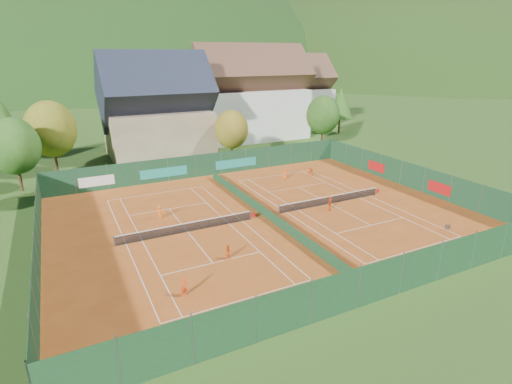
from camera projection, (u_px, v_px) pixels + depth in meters
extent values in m
plane|color=#294C17|center=(265.00, 217.00, 39.87)|extent=(600.00, 600.00, 0.00)
cube|color=#A34918|center=(265.00, 217.00, 39.86)|extent=(40.00, 32.00, 0.01)
cube|color=white|center=(157.00, 193.00, 46.47)|extent=(10.97, 0.06, 0.00)
cube|color=white|center=(243.00, 300.00, 26.44)|extent=(10.97, 0.06, 0.00)
cube|color=white|center=(126.00, 244.00, 34.12)|extent=(0.06, 23.77, 0.00)
cube|color=white|center=(242.00, 221.00, 38.79)|extent=(0.06, 23.77, 0.00)
cube|color=white|center=(142.00, 241.00, 34.71)|extent=(0.06, 23.77, 0.00)
cube|color=white|center=(229.00, 224.00, 38.21)|extent=(0.06, 23.77, 0.00)
cube|color=white|center=(169.00, 209.00, 41.85)|extent=(8.23, 0.06, 0.00)
cube|color=white|center=(213.00, 263.00, 31.06)|extent=(8.23, 0.06, 0.00)
cube|color=white|center=(188.00, 232.00, 36.46)|extent=(0.06, 12.80, 0.00)
cube|color=white|center=(276.00, 175.00, 53.28)|extent=(10.97, 0.06, 0.00)
cube|color=white|center=(416.00, 249.00, 33.24)|extent=(10.97, 0.06, 0.00)
cube|color=white|center=(287.00, 212.00, 40.93)|extent=(0.06, 23.77, 0.00)
cube|color=white|center=(369.00, 196.00, 45.59)|extent=(0.06, 23.77, 0.00)
cube|color=white|center=(298.00, 210.00, 41.51)|extent=(0.06, 23.77, 0.00)
cube|color=white|center=(360.00, 198.00, 45.01)|extent=(0.06, 23.77, 0.00)
cube|color=white|center=(298.00, 187.00, 48.65)|extent=(8.23, 0.06, 0.00)
cube|color=white|center=(371.00, 225.00, 37.86)|extent=(8.23, 0.06, 0.00)
cube|color=white|center=(330.00, 204.00, 43.26)|extent=(0.06, 12.80, 0.00)
cylinder|color=#59595B|center=(114.00, 241.00, 33.57)|extent=(0.10, 0.10, 1.02)
cylinder|color=#59595B|center=(251.00, 215.00, 39.01)|extent=(0.10, 0.10, 1.02)
cube|color=black|center=(188.00, 227.00, 36.31)|extent=(12.80, 0.02, 0.86)
cube|color=white|center=(187.00, 223.00, 36.17)|extent=(12.80, 0.04, 0.06)
cube|color=red|center=(253.00, 215.00, 39.14)|extent=(0.40, 0.04, 0.40)
cylinder|color=#59595B|center=(279.00, 209.00, 40.37)|extent=(0.10, 0.10, 1.02)
cylinder|color=#59595B|center=(376.00, 191.00, 45.82)|extent=(0.10, 0.10, 1.02)
cube|color=black|center=(330.00, 200.00, 43.11)|extent=(12.80, 0.02, 0.86)
cube|color=white|center=(331.00, 196.00, 42.97)|extent=(12.80, 0.04, 0.06)
cube|color=red|center=(377.00, 191.00, 45.94)|extent=(0.40, 0.04, 0.40)
cube|color=#163D21|center=(265.00, 212.00, 39.70)|extent=(0.03, 28.80, 1.00)
cube|color=#153921|center=(208.00, 165.00, 52.85)|extent=(40.00, 0.04, 3.00)
cube|color=teal|center=(164.00, 173.00, 50.35)|extent=(6.00, 0.03, 1.20)
cube|color=teal|center=(236.00, 163.00, 54.60)|extent=(6.00, 0.03, 1.20)
cube|color=silver|center=(97.00, 181.00, 46.95)|extent=(4.00, 0.03, 1.20)
cube|color=#153A1D|center=(381.00, 281.00, 25.88)|extent=(40.00, 0.04, 3.00)
cube|color=#12331B|center=(37.00, 244.00, 30.86)|extent=(0.04, 32.00, 3.00)
cube|color=#153C22|center=(412.00, 176.00, 47.87)|extent=(0.04, 32.00, 3.00)
cube|color=#B21414|center=(439.00, 188.00, 44.57)|extent=(0.03, 3.00, 1.20)
cube|color=#B21414|center=(376.00, 167.00, 53.00)|extent=(0.03, 3.00, 1.20)
cube|color=tan|center=(159.00, 134.00, 62.72)|extent=(15.00, 12.00, 7.00)
cube|color=#1E2333|center=(155.00, 91.00, 60.58)|extent=(16.20, 12.00, 12.00)
cube|color=silver|center=(251.00, 114.00, 75.53)|extent=(20.00, 11.00, 9.00)
cube|color=brown|center=(250.00, 74.00, 73.14)|extent=(21.60, 11.00, 11.00)
cube|color=silver|center=(291.00, 108.00, 88.39)|extent=(16.00, 10.00, 8.00)
cube|color=brown|center=(292.00, 77.00, 86.24)|extent=(17.28, 10.00, 10.00)
cylinder|color=#49341A|center=(20.00, 180.00, 46.90)|extent=(0.36, 0.36, 2.80)
ellipsoid|color=#295C1A|center=(14.00, 146.00, 45.59)|extent=(5.72, 5.72, 6.58)
cylinder|color=#462A19|center=(56.00, 162.00, 53.61)|extent=(0.36, 0.36, 3.15)
ellipsoid|color=olive|center=(51.00, 129.00, 52.12)|extent=(6.44, 6.44, 7.40)
cylinder|color=#463119|center=(9.00, 153.00, 57.74)|extent=(0.36, 0.36, 3.50)
cone|color=#255016|center=(2.00, 119.00, 56.09)|extent=(5.60, 5.60, 6.50)
cylinder|color=#432A18|center=(232.00, 152.00, 60.55)|extent=(0.36, 0.36, 2.45)
ellipsoid|color=olive|center=(232.00, 129.00, 59.40)|extent=(5.01, 5.01, 5.76)
cylinder|color=#442B18|center=(322.00, 138.00, 69.83)|extent=(0.36, 0.36, 2.80)
ellipsoid|color=#265117|center=(323.00, 115.00, 68.52)|extent=(5.72, 5.72, 6.58)
cylinder|color=#463119|center=(339.00, 126.00, 80.77)|extent=(0.36, 0.36, 3.15)
cone|color=#265317|center=(341.00, 103.00, 79.29)|extent=(5.04, 5.04, 5.85)
cylinder|color=#4D2E1B|center=(285.00, 122.00, 84.06)|extent=(0.36, 0.36, 3.50)
ellipsoid|color=olive|center=(285.00, 98.00, 82.41)|extent=(7.15, 7.15, 8.22)
ellipsoid|color=black|center=(96.00, 131.00, 310.95)|extent=(440.00, 440.00, 242.00)
ellipsoid|color=black|center=(420.00, 125.00, 314.78)|extent=(380.00, 380.00, 220.40)
cylinder|color=slate|center=(448.00, 229.00, 36.08)|extent=(0.02, 0.02, 0.80)
cylinder|color=slate|center=(450.00, 229.00, 36.21)|extent=(0.02, 0.02, 0.80)
cylinder|color=slate|center=(445.00, 228.00, 36.34)|extent=(0.02, 0.02, 0.80)
cylinder|color=slate|center=(447.00, 227.00, 36.46)|extent=(0.02, 0.02, 0.80)
cube|color=slate|center=(448.00, 227.00, 36.22)|extent=(0.34, 0.34, 0.30)
ellipsoid|color=#CCD833|center=(448.00, 226.00, 36.21)|extent=(0.28, 0.28, 0.16)
sphere|color=#CCD833|center=(167.00, 281.00, 28.61)|extent=(0.07, 0.07, 0.07)
sphere|color=#CCD833|center=(378.00, 236.00, 35.62)|extent=(0.07, 0.07, 0.07)
sphere|color=#CCD833|center=(269.00, 211.00, 41.34)|extent=(0.07, 0.07, 0.07)
sphere|color=#CCD833|center=(170.00, 196.00, 45.51)|extent=(0.07, 0.07, 0.07)
imported|color=#F44B15|center=(184.00, 287.00, 26.59)|extent=(0.62, 0.52, 1.45)
imported|color=#DF5313|center=(228.00, 252.00, 31.41)|extent=(0.66, 0.54, 1.27)
imported|color=orange|center=(160.00, 212.00, 39.18)|extent=(1.04, 0.87, 1.40)
imported|color=#F55015|center=(330.00, 203.00, 41.19)|extent=(0.93, 0.90, 1.56)
imported|color=#FF5C16|center=(285.00, 174.00, 51.65)|extent=(0.72, 0.53, 1.37)
imported|color=orange|center=(311.00, 172.00, 52.59)|extent=(1.17, 0.45, 1.24)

